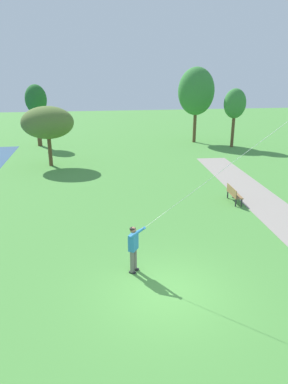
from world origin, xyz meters
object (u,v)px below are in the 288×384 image
tree_lakeside_near (36,101)px  person_kite_flyer (134,245)px  tree_treeline_center (235,104)px  park_bench_near_walkway (234,193)px  tree_lakeside_far (48,123)px  tree_treeline_left (196,91)px

tree_lakeside_near → person_kite_flyer: bearing=-76.6°
tree_treeline_center → person_kite_flyer: bearing=-120.9°
tree_lakeside_near → tree_treeline_center: 18.77m
park_bench_near_walkway → tree_lakeside_far: bearing=136.2°
tree_treeline_left → tree_treeline_center: 4.28m
park_bench_near_walkway → tree_lakeside_near: size_ratio=0.26×
park_bench_near_walkway → tree_lakeside_far: size_ratio=0.34×
person_kite_flyer → tree_lakeside_far: 16.97m
person_kite_flyer → tree_treeline_center: (12.55, 20.93, 2.99)m
person_kite_flyer → park_bench_near_walkway: size_ratio=1.20×
tree_lakeside_far → tree_treeline_center: bearing=15.5°
park_bench_near_walkway → tree_lakeside_far: tree_lakeside_far is taller
park_bench_near_walkway → tree_treeline_center: size_ratio=0.28×
person_kite_flyer → tree_lakeside_far: tree_lakeside_far is taller
park_bench_near_walkway → tree_treeline_left: size_ratio=0.21×
tree_treeline_left → tree_lakeside_far: tree_treeline_left is taller
park_bench_near_walkway → tree_treeline_center: 16.35m
tree_lakeside_near → tree_treeline_center: tree_lakeside_near is taller
park_bench_near_walkway → tree_lakeside_near: 22.42m
tree_treeline_left → tree_lakeside_near: 15.59m
park_bench_near_walkway → tree_lakeside_near: tree_lakeside_near is taller
person_kite_flyer → tree_lakeside_near: tree_lakeside_near is taller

